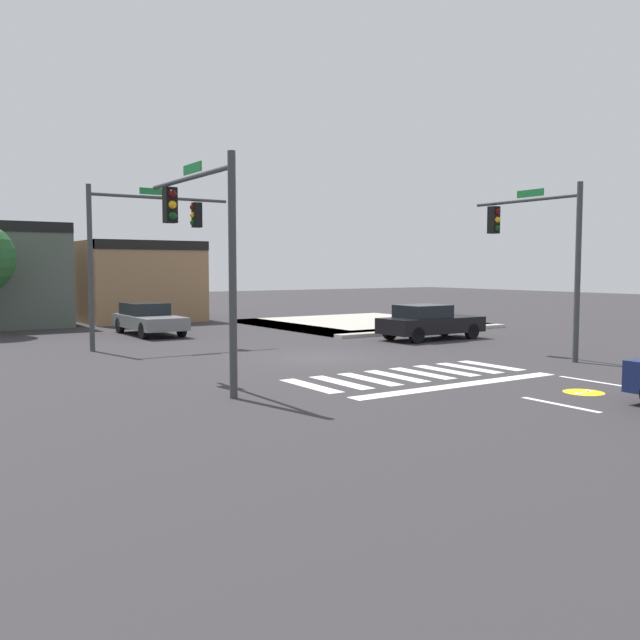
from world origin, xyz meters
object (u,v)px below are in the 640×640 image
object	(u,v)px
car_black	(429,322)
traffic_signal_southwest	(201,230)
traffic_signal_northwest	(140,236)
car_gray	(148,318)
traffic_signal_southeast	(538,240)

from	to	relation	value
car_black	traffic_signal_southwest	bearing A→B (deg)	-156.69
traffic_signal_southwest	traffic_signal_northwest	size ratio (longest dim) A/B	0.94
traffic_signal_southwest	car_gray	distance (m)	14.58
traffic_signal_southeast	car_gray	bearing A→B (deg)	29.58
traffic_signal_northwest	traffic_signal_southwest	bearing A→B (deg)	-99.69
traffic_signal_southeast	car_gray	size ratio (longest dim) A/B	1.20
traffic_signal_southeast	car_black	xyz separation A→B (m)	(0.79, 6.07, -3.16)
traffic_signal_northwest	car_gray	distance (m)	6.18
traffic_signal_southwest	traffic_signal_northwest	bearing A→B (deg)	-9.69
car_gray	traffic_signal_northwest	bearing A→B (deg)	-21.83
traffic_signal_southwest	car_black	xyz separation A→B (m)	(12.48, 5.38, -3.18)
traffic_signal_southwest	car_black	world-z (taller)	traffic_signal_southwest
traffic_signal_northwest	traffic_signal_southeast	size ratio (longest dim) A/B	1.05
traffic_signal_southeast	car_gray	world-z (taller)	traffic_signal_southeast
traffic_signal_northwest	traffic_signal_southeast	distance (m)	14.06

